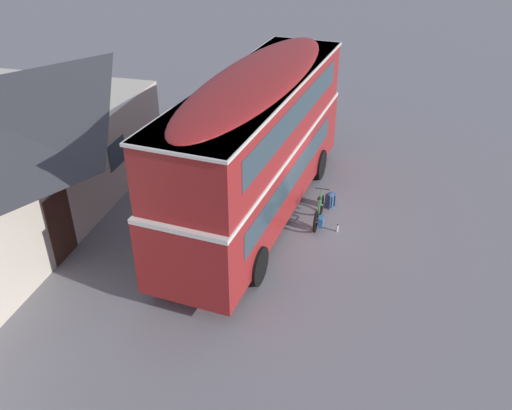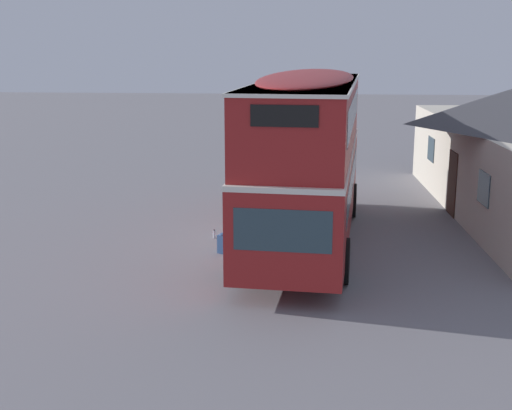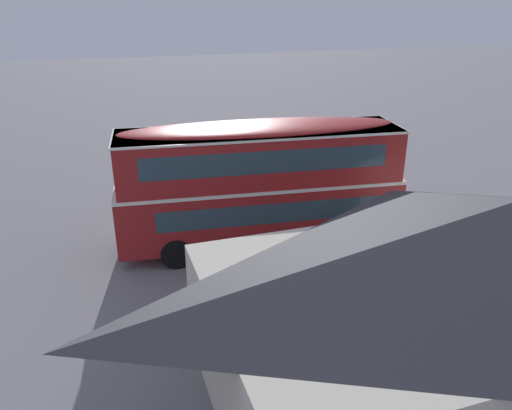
{
  "view_description": "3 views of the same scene",
  "coord_description": "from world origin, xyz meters",
  "px_view_note": "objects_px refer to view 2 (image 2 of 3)",
  "views": [
    {
      "loc": [
        -14.27,
        -2.99,
        9.24
      ],
      "look_at": [
        -1.42,
        0.67,
        1.23
      ],
      "focal_mm": 37.21,
      "sensor_mm": 36.0,
      "label": 1
    },
    {
      "loc": [
        18.69,
        1.14,
        5.49
      ],
      "look_at": [
        0.98,
        -0.32,
        1.31
      ],
      "focal_mm": 48.06,
      "sensor_mm": 36.0,
      "label": 2
    },
    {
      "loc": [
        4.97,
        17.73,
        9.12
      ],
      "look_at": [
        -0.13,
        0.19,
        1.3
      ],
      "focal_mm": 35.48,
      "sensor_mm": 36.0,
      "label": 3
    }
  ],
  "objects_px": {
    "double_decker_bus": "(307,150)",
    "backpack_on_ground": "(224,242)",
    "touring_bicycle": "(235,229)",
    "water_bottle_clear_plastic": "(214,234)"
  },
  "relations": [
    {
      "from": "double_decker_bus",
      "to": "backpack_on_ground",
      "type": "height_order",
      "value": "double_decker_bus"
    },
    {
      "from": "double_decker_bus",
      "to": "water_bottle_clear_plastic",
      "type": "xyz_separation_m",
      "value": [
        -0.26,
        -2.65,
        -2.53
      ]
    },
    {
      "from": "touring_bicycle",
      "to": "water_bottle_clear_plastic",
      "type": "xyz_separation_m",
      "value": [
        -0.3,
        -0.65,
        -0.25
      ]
    },
    {
      "from": "double_decker_bus",
      "to": "backpack_on_ground",
      "type": "relative_size",
      "value": 19.08
    },
    {
      "from": "backpack_on_ground",
      "to": "touring_bicycle",
      "type": "bearing_deg",
      "value": 170.24
    },
    {
      "from": "double_decker_bus",
      "to": "backpack_on_ground",
      "type": "xyz_separation_m",
      "value": [
        1.14,
        -2.2,
        -2.36
      ]
    },
    {
      "from": "double_decker_bus",
      "to": "touring_bicycle",
      "type": "relative_size",
      "value": 6.12
    },
    {
      "from": "double_decker_bus",
      "to": "touring_bicycle",
      "type": "xyz_separation_m",
      "value": [
        0.04,
        -2.01,
        -2.27
      ]
    },
    {
      "from": "touring_bicycle",
      "to": "double_decker_bus",
      "type": "bearing_deg",
      "value": 91.02
    },
    {
      "from": "touring_bicycle",
      "to": "water_bottle_clear_plastic",
      "type": "bearing_deg",
      "value": -114.79
    }
  ]
}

